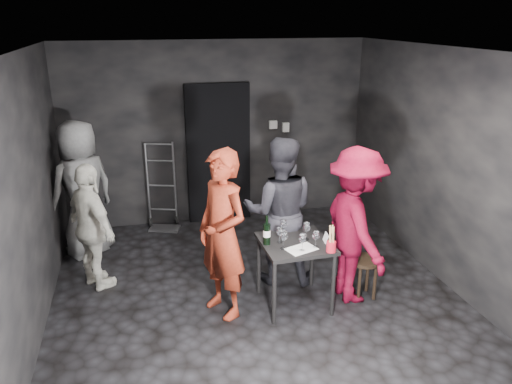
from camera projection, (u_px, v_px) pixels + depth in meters
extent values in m
cube|color=black|center=(258.00, 299.00, 5.61)|extent=(4.50, 5.00, 0.02)
cube|color=silver|center=(258.00, 51.00, 4.71)|extent=(4.50, 5.00, 0.02)
cube|color=black|center=(217.00, 133.00, 7.45)|extent=(4.50, 0.04, 2.70)
cube|color=black|center=(364.00, 323.00, 2.87)|extent=(4.50, 0.04, 2.70)
cube|color=black|center=(25.00, 205.00, 4.65)|extent=(0.04, 5.00, 2.70)
cube|color=black|center=(450.00, 171.00, 5.67)|extent=(0.04, 5.00, 2.70)
cube|color=black|center=(218.00, 154.00, 7.49)|extent=(0.95, 0.10, 2.10)
cube|color=#B7B7B2|center=(273.00, 125.00, 7.56)|extent=(0.12, 0.06, 0.12)
cube|color=#B7B7B2|center=(286.00, 127.00, 7.62)|extent=(0.10, 0.06, 0.14)
cylinder|color=#B2B2B7|center=(148.00, 187.00, 7.30)|extent=(0.03, 0.03, 1.30)
cylinder|color=#B2B2B7|center=(175.00, 184.00, 7.39)|extent=(0.03, 0.03, 1.30)
cube|color=#B2B2B7|center=(165.00, 228.00, 7.44)|extent=(0.43, 0.24, 0.03)
cylinder|color=black|center=(151.00, 221.00, 7.52)|extent=(0.04, 0.16, 0.16)
cylinder|color=black|center=(177.00, 219.00, 7.61)|extent=(0.04, 0.16, 0.16)
cube|color=black|center=(295.00, 244.00, 5.30)|extent=(0.72, 0.72, 0.04)
cylinder|color=black|center=(274.00, 294.00, 5.06)|extent=(0.04, 0.04, 0.71)
cylinder|color=black|center=(333.00, 286.00, 5.20)|extent=(0.04, 0.04, 0.71)
cylinder|color=black|center=(259.00, 265.00, 5.64)|extent=(0.04, 0.04, 0.71)
cylinder|color=black|center=(312.00, 258.00, 5.79)|extent=(0.04, 0.04, 0.71)
cylinder|color=black|center=(365.00, 261.00, 5.53)|extent=(0.35, 0.35, 0.04)
cylinder|color=black|center=(367.00, 275.00, 5.72)|extent=(0.04, 0.04, 0.41)
cylinder|color=black|center=(352.00, 277.00, 5.68)|extent=(0.04, 0.04, 0.41)
cylinder|color=black|center=(359.00, 285.00, 5.51)|extent=(0.04, 0.04, 0.41)
cylinder|color=black|center=(375.00, 283.00, 5.55)|extent=(0.04, 0.04, 0.41)
imported|color=maroon|center=(222.00, 218.00, 5.04)|extent=(0.83, 0.94, 2.16)
imported|color=#27272E|center=(280.00, 199.00, 5.72)|extent=(1.11, 0.81, 2.05)
imported|color=maroon|center=(356.00, 214.00, 5.34)|extent=(0.65, 1.32, 2.02)
imported|color=white|center=(92.00, 227.00, 5.65)|extent=(0.82, 0.97, 1.50)
imported|color=slate|center=(81.00, 176.00, 6.36)|extent=(1.20, 1.09, 2.17)
cube|color=white|center=(301.00, 249.00, 5.13)|extent=(0.36, 0.29, 0.00)
cylinder|color=black|center=(267.00, 234.00, 5.20)|extent=(0.08, 0.08, 0.23)
cylinder|color=black|center=(267.00, 220.00, 5.15)|extent=(0.03, 0.03, 0.09)
cylinder|color=white|center=(267.00, 233.00, 5.20)|extent=(0.08, 0.08, 0.07)
cylinder|color=red|center=(331.00, 247.00, 5.06)|extent=(0.10, 0.10, 0.11)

